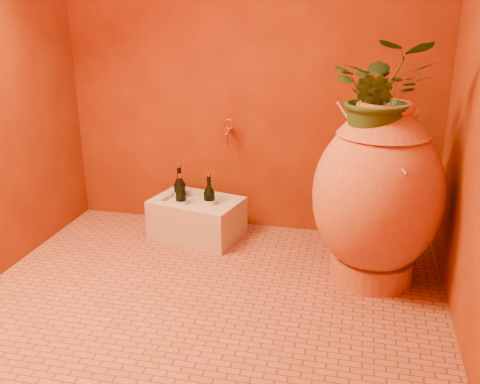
% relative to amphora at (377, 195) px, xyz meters
% --- Properties ---
extents(floor, '(2.50, 2.50, 0.00)m').
position_rel_amphora_xyz_m(floor, '(-0.85, -0.40, -0.51)').
color(floor, '#9C5133').
rests_on(floor, ground).
extents(wall_back, '(2.50, 0.02, 2.50)m').
position_rel_amphora_xyz_m(wall_back, '(-0.85, 0.60, 0.74)').
color(wall_back, '#612005').
rests_on(wall_back, ground).
extents(amphora, '(0.79, 0.79, 1.02)m').
position_rel_amphora_xyz_m(amphora, '(0.00, 0.00, 0.00)').
color(amphora, '#BE6435').
rests_on(amphora, floor).
extents(stone_basin, '(0.64, 0.51, 0.27)m').
position_rel_amphora_xyz_m(stone_basin, '(-1.14, 0.32, -0.38)').
color(stone_basin, beige).
rests_on(stone_basin, floor).
extents(wine_bottle_a, '(0.08, 0.08, 0.34)m').
position_rel_amphora_xyz_m(wine_bottle_a, '(-1.28, 0.39, -0.24)').
color(wine_bottle_a, black).
rests_on(wine_bottle_a, stone_basin).
extents(wine_bottle_b, '(0.08, 0.08, 0.32)m').
position_rel_amphora_xyz_m(wine_bottle_b, '(-1.05, 0.32, -0.25)').
color(wine_bottle_b, black).
rests_on(wine_bottle_b, stone_basin).
extents(wine_bottle_c, '(0.07, 0.07, 0.30)m').
position_rel_amphora_xyz_m(wine_bottle_c, '(-1.24, 0.28, -0.25)').
color(wine_bottle_c, black).
rests_on(wine_bottle_c, stone_basin).
extents(wall_tap, '(0.07, 0.15, 0.17)m').
position_rel_amphora_xyz_m(wall_tap, '(-0.97, 0.51, 0.19)').
color(wall_tap, '#AE6A28').
rests_on(wall_tap, wall_back).
extents(plant_main, '(0.52, 0.45, 0.56)m').
position_rel_amphora_xyz_m(plant_main, '(-0.02, -0.02, 0.55)').
color(plant_main, '#234518').
rests_on(plant_main, amphora).
extents(plant_side, '(0.29, 0.28, 0.40)m').
position_rel_amphora_xyz_m(plant_side, '(-0.07, -0.04, 0.46)').
color(plant_side, '#234518').
rests_on(plant_side, amphora).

